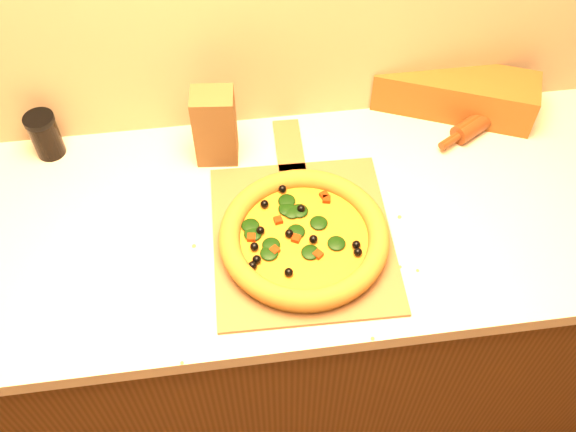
{
  "coord_description": "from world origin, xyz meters",
  "views": [
    {
      "loc": [
        -0.04,
        0.53,
        2.06
      ],
      "look_at": [
        0.07,
        1.38,
        0.96
      ],
      "focal_mm": 40.0,
      "sensor_mm": 36.0,
      "label": 1
    }
  ],
  "objects_px": {
    "dark_jar": "(45,135)",
    "pizza": "(304,237)",
    "pizza_peel": "(301,231)",
    "rolling_pin": "(491,114)"
  },
  "relations": [
    {
      "from": "pizza",
      "to": "dark_jar",
      "type": "height_order",
      "value": "dark_jar"
    },
    {
      "from": "rolling_pin",
      "to": "dark_jar",
      "type": "bearing_deg",
      "value": 177.99
    },
    {
      "from": "pizza_peel",
      "to": "dark_jar",
      "type": "xyz_separation_m",
      "value": [
        -0.58,
        0.33,
        0.05
      ]
    },
    {
      "from": "pizza",
      "to": "rolling_pin",
      "type": "xyz_separation_m",
      "value": [
        0.53,
        0.33,
        -0.01
      ]
    },
    {
      "from": "pizza_peel",
      "to": "pizza",
      "type": "height_order",
      "value": "pizza"
    },
    {
      "from": "rolling_pin",
      "to": "dark_jar",
      "type": "height_order",
      "value": "dark_jar"
    },
    {
      "from": "pizza",
      "to": "dark_jar",
      "type": "bearing_deg",
      "value": 147.73
    },
    {
      "from": "pizza",
      "to": "dark_jar",
      "type": "distance_m",
      "value": 0.68
    },
    {
      "from": "pizza",
      "to": "dark_jar",
      "type": "xyz_separation_m",
      "value": [
        -0.58,
        0.37,
        0.03
      ]
    },
    {
      "from": "dark_jar",
      "to": "pizza",
      "type": "bearing_deg",
      "value": -32.27
    }
  ]
}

